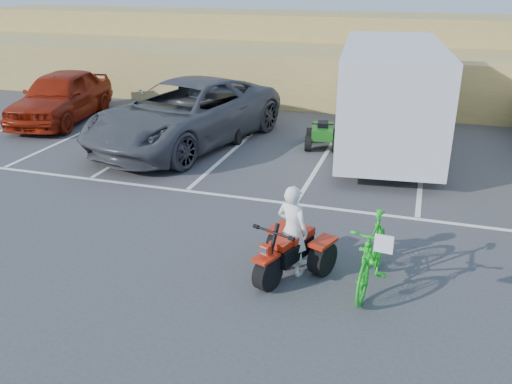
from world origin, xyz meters
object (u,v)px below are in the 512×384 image
(quad_atv_blue, at_px, (228,139))
(quad_atv_green, at_px, (322,147))
(grey_pickup, at_px, (185,113))
(cargo_trailer, at_px, (390,95))
(red_car, at_px, (61,96))
(green_dirt_bike, at_px, (372,253))
(red_trike_atv, at_px, (286,275))
(rider, at_px, (292,230))

(quad_atv_blue, distance_m, quad_atv_green, 3.01)
(grey_pickup, bearing_deg, cargo_trailer, 24.07)
(grey_pickup, height_order, red_car, grey_pickup)
(green_dirt_bike, distance_m, grey_pickup, 9.07)
(green_dirt_bike, distance_m, red_car, 14.00)
(red_trike_atv, bearing_deg, grey_pickup, 146.82)
(quad_atv_blue, height_order, quad_atv_green, quad_atv_blue)
(red_trike_atv, height_order, quad_atv_green, red_trike_atv)
(rider, bearing_deg, red_trike_atv, 90.00)
(green_dirt_bike, xyz_separation_m, quad_atv_blue, (-5.27, 7.43, -0.62))
(rider, distance_m, quad_atv_blue, 8.40)
(red_trike_atv, xyz_separation_m, rider, (0.05, 0.14, 0.82))
(cargo_trailer, distance_m, quad_atv_blue, 5.14)
(red_car, distance_m, quad_atv_blue, 6.43)
(rider, relative_size, quad_atv_blue, 1.06)
(rider, bearing_deg, grey_pickup, -32.30)
(rider, bearing_deg, red_car, -16.64)
(green_dirt_bike, bearing_deg, red_trike_atv, -169.73)
(grey_pickup, bearing_deg, red_car, -179.58)
(red_car, bearing_deg, cargo_trailer, -10.39)
(green_dirt_bike, height_order, grey_pickup, grey_pickup)
(red_car, bearing_deg, grey_pickup, -22.74)
(red_trike_atv, relative_size, red_car, 0.31)
(rider, distance_m, grey_pickup, 8.14)
(red_trike_atv, distance_m, grey_pickup, 8.28)
(red_trike_atv, height_order, red_car, red_car)
(quad_atv_green, bearing_deg, quad_atv_blue, 170.67)
(grey_pickup, distance_m, quad_atv_blue, 1.67)
(red_car, bearing_deg, green_dirt_bike, -43.08)
(rider, distance_m, quad_atv_green, 7.50)
(rider, bearing_deg, green_dirt_bike, -160.91)
(rider, height_order, quad_atv_blue, rider)
(grey_pickup, relative_size, quad_atv_green, 5.19)
(rider, bearing_deg, quad_atv_blue, -41.72)
(red_trike_atv, distance_m, rider, 0.83)
(green_dirt_bike, relative_size, grey_pickup, 0.30)
(red_trike_atv, xyz_separation_m, red_car, (-10.20, 7.91, 0.87))
(green_dirt_bike, bearing_deg, quad_atv_green, 112.87)
(rider, xyz_separation_m, grey_pickup, (-4.92, 6.49, 0.14))
(grey_pickup, relative_size, quad_atv_blue, 4.46)
(red_trike_atv, xyz_separation_m, grey_pickup, (-4.87, 6.63, 0.96))
(quad_atv_green, bearing_deg, grey_pickup, -176.73)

